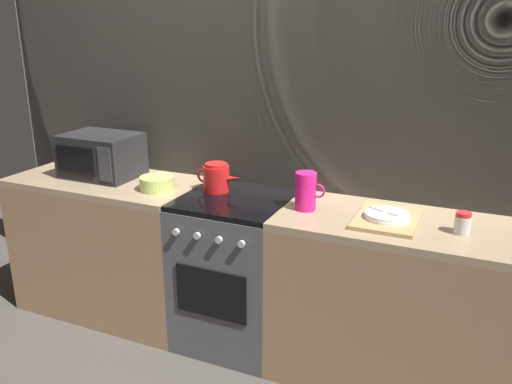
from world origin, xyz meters
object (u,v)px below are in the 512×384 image
(stove_unit, at_px, (236,271))
(dish_pile, at_px, (387,218))
(kettle, at_px, (217,178))
(pitcher, at_px, (306,191))
(mixing_bowl, at_px, (157,183))
(spice_jar, at_px, (463,223))
(microwave, at_px, (101,155))

(stove_unit, relative_size, dish_pile, 2.25)
(kettle, distance_m, dish_pile, 1.00)
(dish_pile, bearing_deg, pitcher, -179.65)
(kettle, xyz_separation_m, dish_pile, (0.99, -0.08, -0.06))
(mixing_bowl, height_order, spice_jar, spice_jar)
(pitcher, relative_size, dish_pile, 0.50)
(mixing_bowl, height_order, dish_pile, mixing_bowl)
(mixing_bowl, bearing_deg, spice_jar, 0.72)
(stove_unit, bearing_deg, dish_pile, -1.16)
(kettle, height_order, spice_jar, kettle)
(pitcher, bearing_deg, kettle, 171.62)
(spice_jar, bearing_deg, stove_unit, 178.26)
(pitcher, bearing_deg, microwave, 177.33)
(kettle, bearing_deg, pitcher, -8.38)
(dish_pile, bearing_deg, stove_unit, 178.84)
(kettle, height_order, mixing_bowl, kettle)
(microwave, xyz_separation_m, pitcher, (1.38, -0.06, -0.03))
(microwave, relative_size, dish_pile, 1.15)
(pitcher, bearing_deg, stove_unit, 177.33)
(stove_unit, distance_m, kettle, 0.56)
(stove_unit, xyz_separation_m, kettle, (-0.15, 0.06, 0.53))
(kettle, height_order, dish_pile, kettle)
(spice_jar, bearing_deg, kettle, 175.71)
(kettle, bearing_deg, stove_unit, -23.43)
(stove_unit, relative_size, spice_jar, 8.57)
(stove_unit, bearing_deg, spice_jar, -1.74)
(pitcher, bearing_deg, dish_pile, 0.35)
(stove_unit, distance_m, pitcher, 0.69)
(stove_unit, distance_m, mixing_bowl, 0.69)
(microwave, distance_m, spice_jar, 2.15)
(kettle, relative_size, spice_jar, 2.71)
(dish_pile, bearing_deg, mixing_bowl, -178.27)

